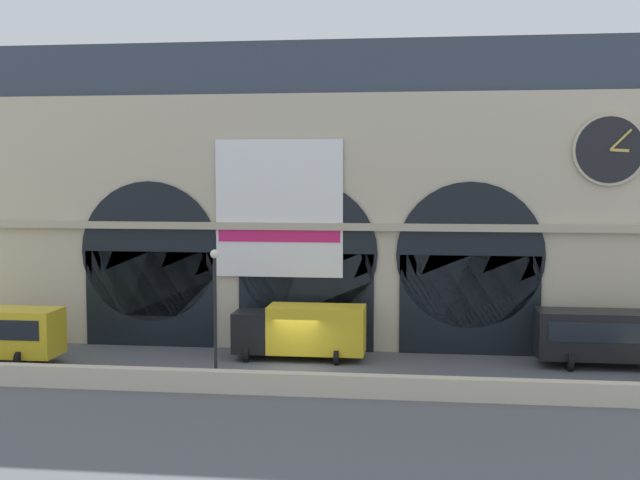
{
  "coord_description": "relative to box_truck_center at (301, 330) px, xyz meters",
  "views": [
    {
      "loc": [
        6.92,
        -43.0,
        10.6
      ],
      "look_at": [
        0.85,
        5.0,
        6.66
      ],
      "focal_mm": 45.76,
      "sensor_mm": 36.0,
      "label": 1
    }
  ],
  "objects": [
    {
      "name": "bus_east",
      "position": [
        18.64,
        0.24,
        0.08
      ],
      "size": [
        11.0,
        3.25,
        3.1
      ],
      "color": "black",
      "rests_on": "ground"
    },
    {
      "name": "station_building",
      "position": [
        -0.07,
        4.89,
        7.31
      ],
      "size": [
        40.67,
        5.06,
        18.55
      ],
      "color": "beige",
      "rests_on": "ground"
    },
    {
      "name": "street_lamp_quayside",
      "position": [
        -3.29,
        -6.65,
        2.71
      ],
      "size": [
        0.44,
        0.44,
        6.9
      ],
      "color": "black",
      "rests_on": "ground"
    },
    {
      "name": "box_truck_center",
      "position": [
        0.0,
        0.0,
        0.0
      ],
      "size": [
        7.5,
        2.91,
        3.12
      ],
      "color": "black",
      "rests_on": "ground"
    },
    {
      "name": "ground_plane",
      "position": [
        -0.09,
        -2.42,
        -1.7
      ],
      "size": [
        200.0,
        200.0,
        0.0
      ],
      "primitive_type": "plane",
      "color": "#54565B"
    },
    {
      "name": "quay_parapet_wall",
      "position": [
        -0.09,
        -7.45,
        -1.17
      ],
      "size": [
        90.0,
        0.7,
        1.07
      ],
      "primitive_type": "cube",
      "color": "beige",
      "rests_on": "ground"
    }
  ]
}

